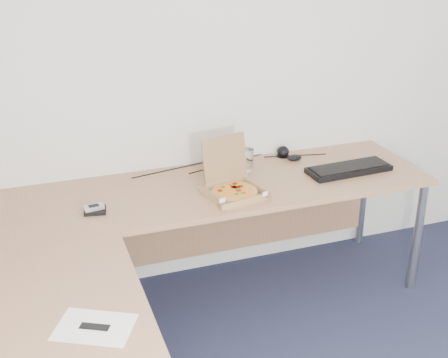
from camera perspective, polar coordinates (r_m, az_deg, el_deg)
name	(u,v)px	position (r m, az deg, el deg)	size (l,w,h in m)	color
desk	(171,237)	(2.86, -5.05, -5.55)	(2.50, 2.20, 0.73)	#B17D57
pizza_box	(234,189)	(3.19, 0.92, -0.91)	(0.27, 0.32, 0.28)	#A77E4E
drinking_glass	(247,160)	(3.49, 2.23, 1.84)	(0.07, 0.07, 0.13)	white
keyboard	(349,169)	(3.55, 11.76, 0.93)	(0.49, 0.18, 0.03)	black
mouse	(294,158)	(3.66, 6.70, 2.03)	(0.09, 0.06, 0.03)	black
wallet	(95,211)	(3.08, -12.14, -2.95)	(0.11, 0.09, 0.02)	black
phone	(94,207)	(3.07, -12.26, -2.65)	(0.10, 0.05, 0.02)	#B2B5BA
paper_sheet	(95,327)	(2.28, -12.18, -13.57)	(0.28, 0.19, 0.00)	white
dome_speaker	(283,151)	(3.71, 5.63, 2.67)	(0.08, 0.08, 0.07)	black
cable_bundle	(227,163)	(3.59, 0.28, 1.49)	(0.59, 0.04, 0.01)	black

